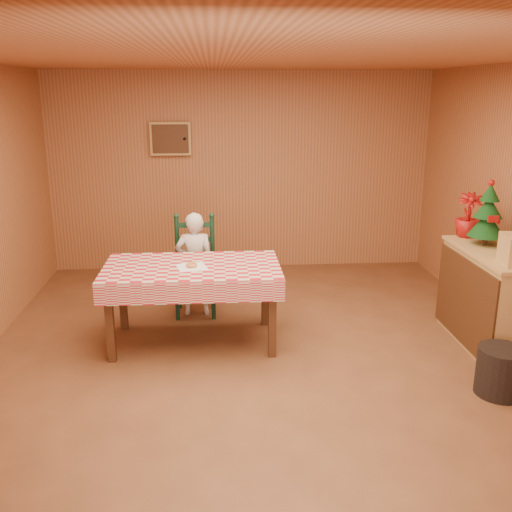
{
  "coord_description": "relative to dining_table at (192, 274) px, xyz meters",
  "views": [
    {
      "loc": [
        -0.35,
        -4.57,
        2.33
      ],
      "look_at": [
        0.0,
        0.2,
        0.95
      ],
      "focal_mm": 40.0,
      "sensor_mm": 36.0,
      "label": 1
    }
  ],
  "objects": [
    {
      "name": "christmas_tree",
      "position": [
        2.79,
        -0.03,
        0.52
      ],
      "size": [
        0.34,
        0.34,
        0.62
      ],
      "color": "#4B2814",
      "rests_on": "shelf_unit"
    },
    {
      "name": "storage_bin",
      "position": [
        2.47,
        -1.17,
        -0.49
      ],
      "size": [
        0.45,
        0.45,
        0.39
      ],
      "primitive_type": "cylinder",
      "rotation": [
        0.0,
        0.0,
        0.19
      ],
      "color": "black",
      "rests_on": "ground"
    },
    {
      "name": "napkin",
      "position": [
        0.0,
        -0.05,
        0.08
      ],
      "size": [
        0.32,
        0.32,
        0.0
      ],
      "primitive_type": "cube",
      "rotation": [
        0.0,
        0.0,
        0.25
      ],
      "color": "white",
      "rests_on": "dining_table"
    },
    {
      "name": "ladder_chair",
      "position": [
        -0.0,
        0.79,
        -0.18
      ],
      "size": [
        0.44,
        0.4,
        1.08
      ],
      "color": "black",
      "rests_on": "ground"
    },
    {
      "name": "donut",
      "position": [
        0.0,
        -0.05,
        0.1
      ],
      "size": [
        0.1,
        0.1,
        0.04
      ],
      "primitive_type": "torus",
      "rotation": [
        0.0,
        0.0,
        0.01
      ],
      "color": "#D1854B",
      "rests_on": "napkin"
    },
    {
      "name": "flower_arrangement",
      "position": [
        2.74,
        0.27,
        0.46
      ],
      "size": [
        0.31,
        0.31,
        0.44
      ],
      "primitive_type": "imported",
      "rotation": [
        0.0,
        0.0,
        -0.28
      ],
      "color": "#9B100E",
      "rests_on": "shelf_unit"
    },
    {
      "name": "seated_child",
      "position": [
        0.0,
        0.73,
        -0.13
      ],
      "size": [
        0.41,
        0.27,
        1.12
      ],
      "primitive_type": "imported",
      "rotation": [
        0.0,
        0.0,
        3.14
      ],
      "color": "silver",
      "rests_on": "ground"
    },
    {
      "name": "shelf_unit",
      "position": [
        2.78,
        -0.28,
        -0.22
      ],
      "size": [
        0.54,
        1.24,
        0.93
      ],
      "color": "tan",
      "rests_on": "ground"
    },
    {
      "name": "cabin_walls",
      "position": [
        0.57,
        -0.01,
        1.14
      ],
      "size": [
        5.1,
        6.05,
        2.65
      ],
      "color": "#A6663C",
      "rests_on": "ground"
    },
    {
      "name": "ground",
      "position": [
        0.58,
        -0.54,
        -0.69
      ],
      "size": [
        6.0,
        6.0,
        0.0
      ],
      "primitive_type": "plane",
      "color": "brown",
      "rests_on": "ground"
    },
    {
      "name": "dining_table",
      "position": [
        0.0,
        0.0,
        0.0
      ],
      "size": [
        1.66,
        0.96,
        0.77
      ],
      "color": "#4B2814",
      "rests_on": "ground"
    }
  ]
}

